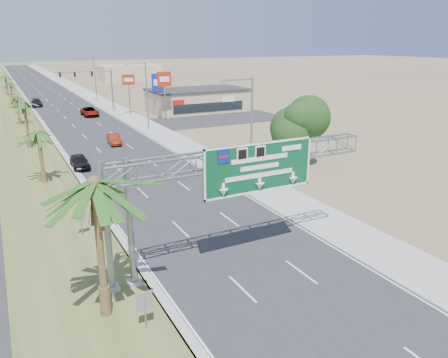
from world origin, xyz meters
TOP-DOWN VIEW (x-y plane):
  - ground at (0.00, 0.00)m, footprint 600.00×600.00m
  - road at (0.00, 110.00)m, footprint 12.00×300.00m
  - sidewalk_right at (8.50, 110.00)m, footprint 4.00×300.00m
  - median_grass at (-10.00, 110.00)m, footprint 7.00×300.00m
  - sign_gantry at (-1.06, 9.93)m, footprint 16.75×1.24m
  - palm_near at (-9.20, 8.00)m, footprint 5.70×5.70m
  - palm_row_b at (-9.50, 32.00)m, footprint 3.99×3.99m
  - palm_row_c at (-9.50, 48.00)m, footprint 3.99×3.99m
  - palm_row_d at (-9.50, 66.00)m, footprint 3.99×3.99m
  - palm_row_e at (-9.50, 85.00)m, footprint 3.99×3.99m
  - palm_row_f at (-9.50, 110.00)m, footprint 3.99×3.99m
  - streetlight_near at (7.30, 22.00)m, footprint 3.27×0.44m
  - streetlight_mid at (7.30, 52.00)m, footprint 3.27×0.44m
  - streetlight_far at (7.30, 88.00)m, footprint 3.27×0.44m
  - signal_mast at (5.17, 71.97)m, footprint 10.28×0.71m
  - store_building at (22.00, 66.00)m, footprint 18.00×10.00m
  - oak_near at (15.00, 26.00)m, footprint 4.50×4.50m
  - oak_far at (18.00, 30.00)m, footprint 3.50×3.50m
  - median_signback_a at (-7.80, 6.00)m, footprint 0.75×0.08m
  - median_signback_b at (-8.50, 18.00)m, footprint 0.75×0.08m
  - building_distant_right at (30.00, 140.00)m, footprint 20.00×12.00m
  - car_left_lane at (-5.50, 35.72)m, footprint 1.80×4.31m
  - car_mid_lane at (0.56, 45.22)m, footprint 1.80×4.22m
  - car_right_lane at (2.29, 69.64)m, footprint 2.55×5.51m
  - car_far at (-4.99, 87.14)m, footprint 2.17×5.09m
  - pole_sign_red_near at (12.76, 58.80)m, footprint 2.41×0.45m
  - pole_sign_blue at (13.00, 62.96)m, footprint 1.97×1.02m
  - pole_sign_red_far at (9.00, 66.96)m, footprint 2.22×0.73m

SIDE VIEW (x-z plane):
  - ground at x=0.00m, z-range 0.00..0.00m
  - road at x=0.00m, z-range 0.00..0.02m
  - sidewalk_right at x=8.50m, z-range 0.00..0.10m
  - median_grass at x=-10.00m, z-range 0.00..0.12m
  - car_mid_lane at x=0.56m, z-range 0.00..1.35m
  - car_left_lane at x=-5.50m, z-range 0.00..1.46m
  - car_far at x=-4.99m, z-range 0.00..1.46m
  - car_right_lane at x=2.29m, z-range 0.00..1.53m
  - median_signback_a at x=-7.80m, z-range 0.41..2.49m
  - median_signback_b at x=-8.50m, z-range 0.41..2.49m
  - store_building at x=22.00m, z-range 0.00..4.00m
  - building_distant_right at x=30.00m, z-range 0.00..5.00m
  - oak_far at x=18.00m, z-range 1.02..6.62m
  - palm_row_d at x=-9.50m, z-range 1.69..7.14m
  - oak_near at x=15.00m, z-range 1.13..7.93m
  - streetlight_near at x=7.30m, z-range -0.31..9.69m
  - streetlight_mid at x=7.30m, z-range -0.31..9.69m
  - streetlight_far at x=7.30m, z-range -0.31..9.69m
  - palm_row_f at x=-9.50m, z-range 1.83..7.58m
  - signal_mast at x=5.17m, z-range 0.85..8.85m
  - palm_row_b at x=-9.50m, z-range 1.93..7.87m
  - palm_row_e at x=-9.50m, z-range 2.02..8.16m
  - palm_row_c at x=-9.50m, z-range 2.29..9.04m
  - pole_sign_blue at x=13.00m, z-range 1.86..9.62m
  - pole_sign_red_far at x=9.00m, z-range 2.12..9.58m
  - sign_gantry at x=-1.06m, z-range 2.31..9.81m
  - pole_sign_red_near at x=12.76m, z-range 2.33..10.65m
  - palm_near at x=-9.20m, z-range 2.76..11.11m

